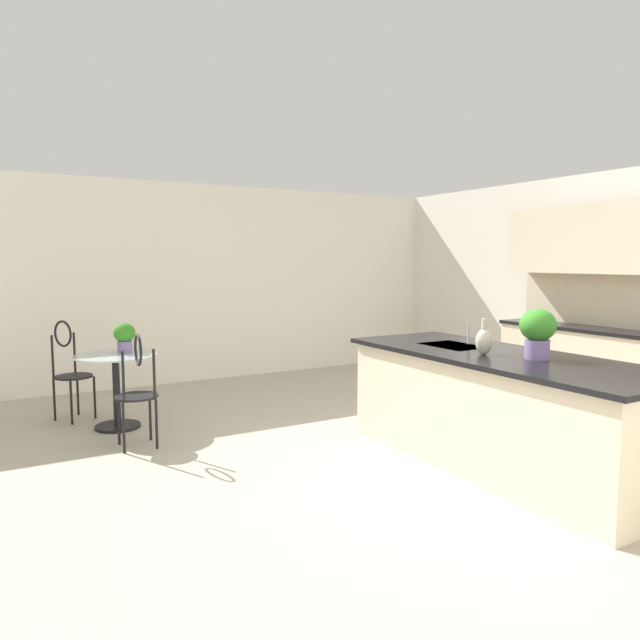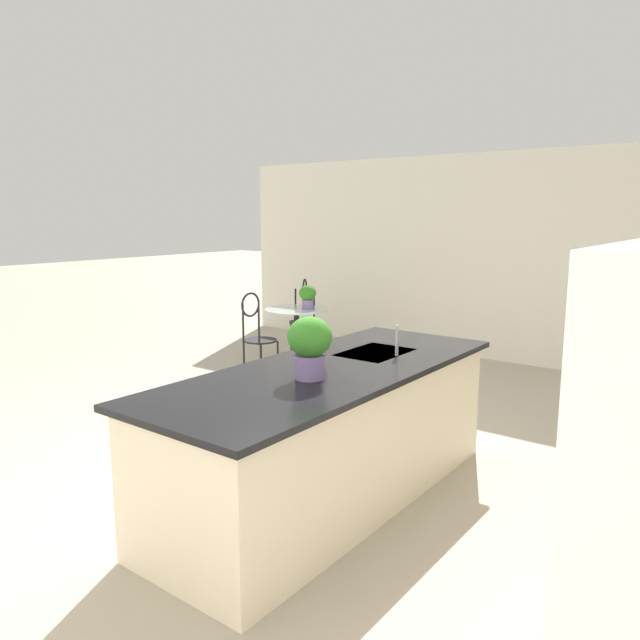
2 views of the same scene
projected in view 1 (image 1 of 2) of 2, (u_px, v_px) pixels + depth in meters
ground_plane at (392, 472)px, 4.64m from camera, size 40.00×40.00×0.00m
wall_left_window at (208, 283)px, 8.17m from camera, size 0.12×7.80×2.70m
kitchen_island at (499, 410)px, 4.76m from camera, size 2.80×1.06×0.92m
back_counter_run at (603, 366)px, 6.53m from camera, size 2.44×0.64×1.52m
upper_cabinet_run at (607, 239)px, 6.37m from camera, size 2.40×0.36×0.76m
bistro_table at (116, 384)px, 5.83m from camera, size 0.80×0.80×0.74m
chair_near_window at (137, 385)px, 5.17m from camera, size 0.49×0.40×1.04m
chair_by_island at (70, 365)px, 6.14m from camera, size 0.52×0.52×1.04m
sink_faucet at (469, 332)px, 5.26m from camera, size 0.02×0.02×0.22m
potted_plant_on_table at (124, 336)px, 5.91m from camera, size 0.21×0.21×0.30m
potted_plant_counter_near at (538, 330)px, 4.46m from camera, size 0.27×0.27×0.38m
vase_on_counter at (484, 341)px, 4.67m from camera, size 0.13×0.13×0.29m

